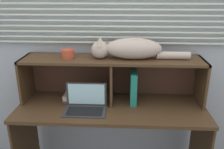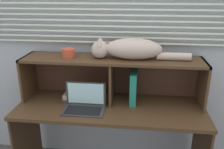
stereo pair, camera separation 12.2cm
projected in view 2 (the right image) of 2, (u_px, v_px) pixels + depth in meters
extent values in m
cube|color=#A9AFBB|center=(115.00, 40.00, 2.21)|extent=(4.40, 0.04, 2.50)
cube|color=silver|center=(114.00, 42.00, 2.16)|extent=(3.06, 0.02, 0.01)
cube|color=silver|center=(114.00, 37.00, 2.15)|extent=(3.06, 0.02, 0.01)
cube|color=silver|center=(114.00, 32.00, 2.13)|extent=(3.06, 0.02, 0.01)
cube|color=silver|center=(114.00, 26.00, 2.11)|extent=(3.06, 0.02, 0.01)
cube|color=silver|center=(114.00, 21.00, 2.10)|extent=(3.06, 0.02, 0.01)
cube|color=silver|center=(114.00, 15.00, 2.08)|extent=(3.06, 0.02, 0.01)
cube|color=silver|center=(114.00, 9.00, 2.06)|extent=(3.06, 0.02, 0.01)
cube|color=silver|center=(114.00, 3.00, 2.05)|extent=(3.06, 0.02, 0.01)
cube|color=#462F1C|center=(110.00, 108.00, 2.07)|extent=(1.62, 0.59, 0.03)
cube|color=#462F1C|center=(28.00, 137.00, 2.28)|extent=(0.02, 0.53, 0.71)
cube|color=#462F1C|center=(112.00, 60.00, 2.05)|extent=(1.58, 0.33, 0.02)
cube|color=#462F1C|center=(28.00, 76.00, 2.20)|extent=(0.02, 0.33, 0.40)
cube|color=#462F1C|center=(203.00, 84.00, 2.03)|extent=(0.02, 0.33, 0.40)
cube|color=#462F1C|center=(112.00, 81.00, 2.12)|extent=(0.02, 0.31, 0.37)
cube|color=#4D2D20|center=(114.00, 74.00, 2.26)|extent=(1.58, 0.01, 0.40)
ellipsoid|color=#BAA496|center=(133.00, 49.00, 1.99)|extent=(0.48, 0.19, 0.18)
sphere|color=#BAA496|center=(100.00, 50.00, 2.03)|extent=(0.15, 0.15, 0.15)
cone|color=#BBA793|center=(99.00, 42.00, 1.97)|extent=(0.07, 0.07, 0.07)
cone|color=#B8A597|center=(101.00, 40.00, 2.04)|extent=(0.07, 0.07, 0.07)
cylinder|color=#BAA496|center=(174.00, 57.00, 1.98)|extent=(0.28, 0.07, 0.07)
cube|color=#303030|center=(84.00, 110.00, 1.98)|extent=(0.34, 0.21, 0.01)
cube|color=#303030|center=(86.00, 93.00, 2.04)|extent=(0.34, 0.01, 0.21)
cube|color=#B2E0EA|center=(86.00, 94.00, 2.04)|extent=(0.31, 0.00, 0.18)
cube|color=black|center=(83.00, 110.00, 1.97)|extent=(0.29, 0.15, 0.00)
cube|color=#1D7765|center=(133.00, 86.00, 2.11)|extent=(0.06, 0.26, 0.29)
cube|color=#3D5075|center=(77.00, 97.00, 2.22)|extent=(0.19, 0.24, 0.02)
cube|color=maroon|center=(76.00, 95.00, 2.20)|extent=(0.19, 0.24, 0.02)
cube|color=tan|center=(77.00, 94.00, 2.20)|extent=(0.19, 0.24, 0.01)
cube|color=#9E967F|center=(76.00, 92.00, 2.20)|extent=(0.19, 0.24, 0.02)
cylinder|color=#B7452C|center=(69.00, 53.00, 2.07)|extent=(0.11, 0.11, 0.07)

